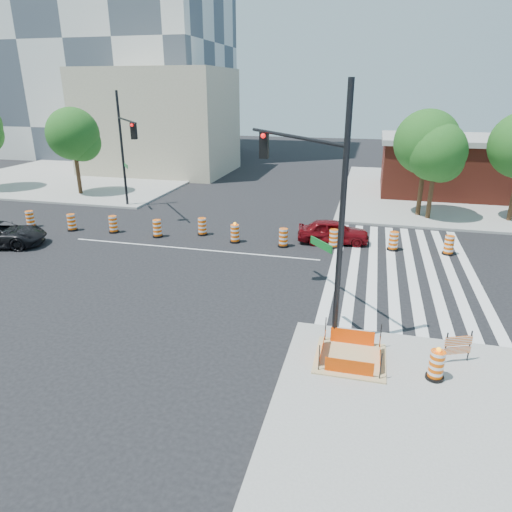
% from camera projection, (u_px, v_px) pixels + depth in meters
% --- Properties ---
extents(ground, '(120.00, 120.00, 0.00)m').
position_uv_depth(ground, '(191.00, 249.00, 24.79)').
color(ground, black).
rests_on(ground, ground).
extents(sidewalk_ne, '(22.00, 22.00, 0.15)m').
position_uv_depth(sidewalk_ne, '(482.00, 195.00, 36.97)').
color(sidewalk_ne, gray).
rests_on(sidewalk_ne, ground).
extents(sidewalk_nw, '(22.00, 22.00, 0.15)m').
position_uv_depth(sidewalk_nw, '(90.00, 175.00, 45.26)').
color(sidewalk_nw, gray).
rests_on(sidewalk_nw, ground).
extents(crosswalk_east, '(6.75, 13.50, 0.01)m').
position_uv_depth(crosswalk_east, '(401.00, 267.00, 22.26)').
color(crosswalk_east, silver).
rests_on(crosswalk_east, ground).
extents(lane_centerline, '(14.00, 0.12, 0.01)m').
position_uv_depth(lane_centerline, '(191.00, 249.00, 24.78)').
color(lane_centerline, silver).
rests_on(lane_centerline, ground).
extents(excavation_pit, '(2.20, 2.20, 0.90)m').
position_uv_depth(excavation_pit, '(350.00, 357.00, 14.46)').
color(excavation_pit, tan).
rests_on(excavation_pit, ground).
extents(brick_storefront, '(16.50, 8.50, 4.60)m').
position_uv_depth(brick_storefront, '(487.00, 167.00, 36.19)').
color(brick_storefront, maroon).
rests_on(brick_storefront, ground).
extents(beige_midrise, '(14.00, 10.00, 10.00)m').
position_uv_depth(beige_midrise, '(159.00, 122.00, 45.80)').
color(beige_midrise, tan).
rests_on(beige_midrise, ground).
extents(red_coupe, '(4.13, 2.12, 1.34)m').
position_uv_depth(red_coupe, '(333.00, 231.00, 25.54)').
color(red_coupe, '#61080D').
rests_on(red_coupe, ground).
extents(signal_pole_se, '(4.19, 4.94, 8.38)m').
position_uv_depth(signal_pole_se, '(312.00, 187.00, 15.28)').
color(signal_pole_se, black).
rests_on(signal_pole_se, ground).
extents(signal_pole_nw, '(3.89, 4.73, 7.92)m').
position_uv_depth(signal_pole_nw, '(125.00, 141.00, 30.58)').
color(signal_pole_nw, black).
rests_on(signal_pole_nw, ground).
extents(pit_drum, '(0.54, 0.54, 1.06)m').
position_uv_depth(pit_drum, '(436.00, 366.00, 13.37)').
color(pit_drum, black).
rests_on(pit_drum, ground).
extents(barricade, '(0.85, 0.39, 1.06)m').
position_uv_depth(barricade, '(458.00, 345.00, 14.15)').
color(barricade, '#F35605').
rests_on(barricade, ground).
extents(tree_north_b, '(4.04, 4.04, 6.87)m').
position_uv_depth(tree_north_b, '(74.00, 137.00, 35.60)').
color(tree_north_b, '#382314').
rests_on(tree_north_b, ground).
extents(tree_north_c, '(3.73, 3.73, 6.35)m').
position_uv_depth(tree_north_c, '(437.00, 155.00, 28.72)').
color(tree_north_c, '#382314').
rests_on(tree_north_c, ground).
extents(tree_north_d, '(4.13, 4.13, 7.02)m').
position_uv_depth(tree_north_d, '(427.00, 146.00, 29.33)').
color(tree_north_d, '#382314').
rests_on(tree_north_d, ground).
extents(median_drum_0, '(0.60, 0.60, 1.02)m').
position_uv_depth(median_drum_0, '(30.00, 220.00, 28.52)').
color(median_drum_0, black).
rests_on(median_drum_0, ground).
extents(median_drum_1, '(0.60, 0.60, 1.02)m').
position_uv_depth(median_drum_1, '(72.00, 223.00, 27.81)').
color(median_drum_1, black).
rests_on(median_drum_1, ground).
extents(median_drum_2, '(0.60, 0.60, 1.02)m').
position_uv_depth(median_drum_2, '(113.00, 225.00, 27.43)').
color(median_drum_2, black).
rests_on(median_drum_2, ground).
extents(median_drum_3, '(0.60, 0.60, 1.02)m').
position_uv_depth(median_drum_3, '(157.00, 229.00, 26.62)').
color(median_drum_3, black).
rests_on(median_drum_3, ground).
extents(median_drum_4, '(0.60, 0.60, 1.02)m').
position_uv_depth(median_drum_4, '(202.00, 227.00, 26.98)').
color(median_drum_4, black).
rests_on(median_drum_4, ground).
extents(median_drum_5, '(0.60, 0.60, 1.18)m').
position_uv_depth(median_drum_5, '(235.00, 234.00, 25.69)').
color(median_drum_5, black).
rests_on(median_drum_5, ground).
extents(median_drum_6, '(0.60, 0.60, 1.02)m').
position_uv_depth(median_drum_6, '(283.00, 238.00, 24.99)').
color(median_drum_6, black).
rests_on(median_drum_6, ground).
extents(median_drum_7, '(0.60, 0.60, 1.02)m').
position_uv_depth(median_drum_7, '(334.00, 239.00, 24.83)').
color(median_drum_7, black).
rests_on(median_drum_7, ground).
extents(median_drum_8, '(0.60, 0.60, 1.02)m').
position_uv_depth(median_drum_8, '(393.00, 242.00, 24.44)').
color(median_drum_8, black).
rests_on(median_drum_8, ground).
extents(median_drum_9, '(0.60, 0.60, 1.02)m').
position_uv_depth(median_drum_9, '(449.00, 246.00, 23.80)').
color(median_drum_9, black).
rests_on(median_drum_9, ground).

